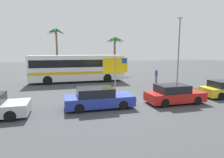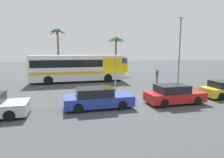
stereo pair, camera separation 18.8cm
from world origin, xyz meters
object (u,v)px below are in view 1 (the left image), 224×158
at_px(car_blue, 98,98).
at_px(pedestrian_by_bus, 156,75).
at_px(bus_front_coach, 77,67).
at_px(ferry_sign, 116,67).
at_px(car_red, 174,94).

height_order(car_blue, pedestrian_by_bus, pedestrian_by_bus).
distance_m(bus_front_coach, ferry_sign, 7.65).
distance_m(ferry_sign, car_red, 5.44).
distance_m(ferry_sign, pedestrian_by_bus, 7.49).
bearing_deg(ferry_sign, car_red, -54.23).
xyz_separation_m(ferry_sign, pedestrian_by_bus, (6.15, 4.06, -1.37)).
height_order(car_red, pedestrian_by_bus, pedestrian_by_bus).
distance_m(bus_front_coach, car_red, 12.74).
relative_size(ferry_sign, car_blue, 0.73).
relative_size(bus_front_coach, car_red, 2.69).
xyz_separation_m(car_red, pedestrian_by_bus, (3.16, 8.28, 0.32)).
xyz_separation_m(bus_front_coach, car_blue, (0.20, -11.05, -1.15)).
relative_size(car_blue, car_red, 1.09).
bearing_deg(car_red, bus_front_coach, 116.62).
height_order(bus_front_coach, ferry_sign, ferry_sign).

